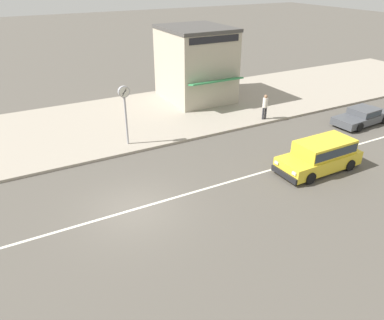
{
  "coord_description": "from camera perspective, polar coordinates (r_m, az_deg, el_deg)",
  "views": [
    {
      "loc": [
        -4.15,
        -12.94,
        9.29
      ],
      "look_at": [
        3.68,
        1.55,
        0.8
      ],
      "focal_mm": 35.0,
      "sensor_mm": 36.0,
      "label": 1
    }
  ],
  "objects": [
    {
      "name": "minivan_yellow_0",
      "position": [
        20.11,
        19.07,
        0.84
      ],
      "size": [
        4.55,
        1.95,
        1.56
      ],
      "color": "yellow",
      "rests_on": "ground"
    },
    {
      "name": "kerb_strip",
      "position": [
        25.21,
        -16.98,
        4.6
      ],
      "size": [
        68.0,
        10.0,
        0.15
      ],
      "primitive_type": "cube",
      "color": "#9E9384",
      "rests_on": "ground"
    },
    {
      "name": "street_clock",
      "position": [
        21.21,
        -10.23,
        8.75
      ],
      "size": [
        0.63,
        0.22,
        3.44
      ],
      "color": "#9E9EA3",
      "rests_on": "kerb_strip"
    },
    {
      "name": "pedestrian_mid_kerb",
      "position": [
        25.64,
        11.08,
        8.23
      ],
      "size": [
        0.34,
        0.34,
        1.69
      ],
      "color": "#333338",
      "rests_on": "kerb_strip"
    },
    {
      "name": "ground_plane",
      "position": [
        16.46,
        -8.82,
        -7.46
      ],
      "size": [
        160.0,
        160.0,
        0.0
      ],
      "primitive_type": "plane",
      "color": "#544F47"
    },
    {
      "name": "lane_centre_stripe",
      "position": [
        16.46,
        -8.83,
        -7.45
      ],
      "size": [
        50.4,
        0.14,
        0.01
      ],
      "primitive_type": "cube",
      "color": "silver",
      "rests_on": "ground"
    },
    {
      "name": "sedan_dark_grey_2",
      "position": [
        27.43,
        24.59,
        6.14
      ],
      "size": [
        4.55,
        2.02,
        1.06
      ],
      "color": "#47494F",
      "rests_on": "ground"
    },
    {
      "name": "shopfront_corner_warung",
      "position": [
        29.11,
        0.56,
        14.47
      ],
      "size": [
        4.65,
        6.06,
        5.36
      ],
      "color": "#B2A893",
      "rests_on": "kerb_strip"
    }
  ]
}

